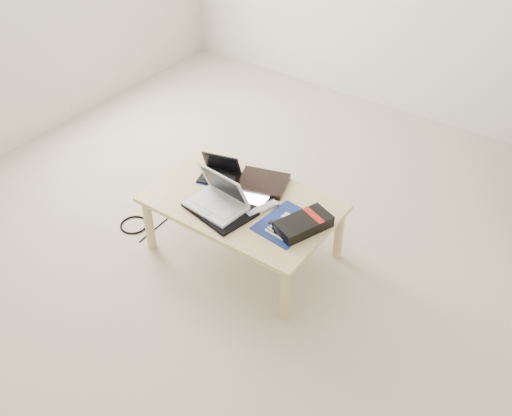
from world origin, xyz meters
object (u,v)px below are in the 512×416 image
Objects in this scene: white_laptop at (218,199)px; gpu_box at (303,224)px; coffee_table at (243,207)px; netbook at (220,173)px.

gpu_box is at bearing 13.80° from white_laptop.
white_laptop is at bearing -120.96° from coffee_table.
white_laptop reaches higher than coffee_table.
netbook is 0.29m from white_laptop.
coffee_table is at bearing 59.04° from white_laptop.
netbook is 0.68m from gpu_box.
coffee_table is 0.43m from gpu_box.
coffee_table is 4.02× the size of netbook.
coffee_table is 3.15× the size of gpu_box.
gpu_box is (0.67, -0.11, -0.00)m from netbook.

